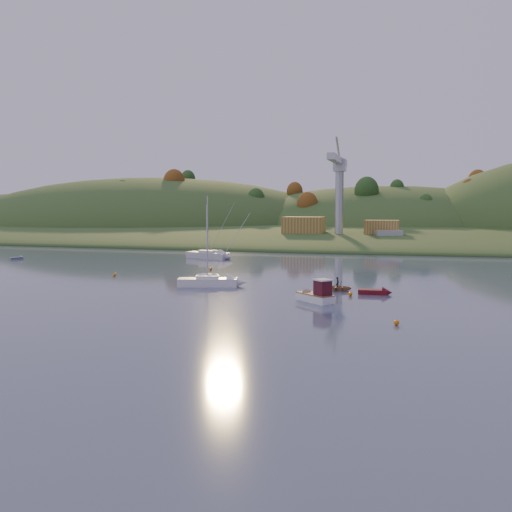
% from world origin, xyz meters
% --- Properties ---
extents(ground, '(500.00, 500.00, 0.00)m').
position_xyz_m(ground, '(0.00, 0.00, 0.00)').
color(ground, '#3A4860').
rests_on(ground, ground).
extents(far_shore, '(620.00, 220.00, 1.50)m').
position_xyz_m(far_shore, '(0.00, 230.00, 0.00)').
color(far_shore, '#324C1E').
rests_on(far_shore, ground).
extents(shore_slope, '(640.00, 150.00, 7.00)m').
position_xyz_m(shore_slope, '(0.00, 165.00, 0.00)').
color(shore_slope, '#324C1E').
rests_on(shore_slope, ground).
extents(hill_left_far, '(120.00, 100.00, 32.00)m').
position_xyz_m(hill_left_far, '(-160.00, 215.00, 0.00)').
color(hill_left_far, '#324C1E').
rests_on(hill_left_far, ground).
extents(hill_left, '(170.00, 140.00, 44.00)m').
position_xyz_m(hill_left, '(-90.00, 200.00, 0.00)').
color(hill_left, '#324C1E').
rests_on(hill_left, ground).
extents(hill_center, '(140.00, 120.00, 36.00)m').
position_xyz_m(hill_center, '(10.00, 210.00, 0.00)').
color(hill_center, '#324C1E').
rests_on(hill_center, ground).
extents(hillside_trees, '(280.00, 50.00, 32.00)m').
position_xyz_m(hillside_trees, '(0.00, 185.00, 0.00)').
color(hillside_trees, '#1A4518').
rests_on(hillside_trees, ground).
extents(wharf, '(42.00, 16.00, 2.40)m').
position_xyz_m(wharf, '(5.00, 122.00, 1.20)').
color(wharf, slate).
rests_on(wharf, ground).
extents(shed_west, '(11.00, 8.00, 4.80)m').
position_xyz_m(shed_west, '(-8.00, 123.00, 4.80)').
color(shed_west, brown).
rests_on(shed_west, wharf).
extents(shed_east, '(9.00, 7.00, 4.00)m').
position_xyz_m(shed_east, '(13.00, 124.00, 4.40)').
color(shed_east, brown).
rests_on(shed_east, wharf).
extents(dock_crane, '(3.20, 28.00, 20.30)m').
position_xyz_m(dock_crane, '(2.00, 118.39, 17.17)').
color(dock_crane, '#B7B7BC').
rests_on(dock_crane, wharf).
extents(fishing_boat, '(5.29, 5.00, 3.55)m').
position_xyz_m(fishing_boat, '(10.04, 30.36, 0.78)').
color(fishing_boat, white).
rests_on(fishing_boat, ground).
extents(sailboat_near, '(8.05, 4.25, 10.70)m').
position_xyz_m(sailboat_near, '(-5.26, 38.23, 0.70)').
color(sailboat_near, white).
rests_on(sailboat_near, ground).
extents(sailboat_far, '(9.28, 5.08, 12.34)m').
position_xyz_m(sailboat_far, '(-18.27, 74.13, 0.79)').
color(sailboat_far, silver).
rests_on(sailboat_far, ground).
extents(canoe, '(3.78, 2.77, 0.76)m').
position_xyz_m(canoe, '(11.72, 39.00, 0.38)').
color(canoe, '#A07858').
rests_on(canoe, ground).
extents(paddler, '(0.37, 0.55, 1.46)m').
position_xyz_m(paddler, '(11.72, 39.00, 0.73)').
color(paddler, black).
rests_on(paddler, ground).
extents(red_tender, '(4.03, 1.44, 1.36)m').
position_xyz_m(red_tender, '(16.94, 37.17, 0.28)').
color(red_tender, '#5A0C14').
rests_on(red_tender, ground).
extents(grey_dinghy, '(2.39, 2.77, 1.01)m').
position_xyz_m(grey_dinghy, '(-53.55, 63.18, 0.21)').
color(grey_dinghy, slate).
rests_on(grey_dinghy, ground).
extents(work_vessel, '(16.43, 9.98, 3.98)m').
position_xyz_m(work_vessel, '(15.00, 118.00, 1.42)').
color(work_vessel, slate).
rests_on(work_vessel, ground).
extents(buoy_0, '(0.50, 0.50, 0.50)m').
position_xyz_m(buoy_0, '(19.34, 19.91, 0.25)').
color(buoy_0, orange).
rests_on(buoy_0, ground).
extents(buoy_1, '(0.50, 0.50, 0.50)m').
position_xyz_m(buoy_1, '(13.71, 35.08, 0.25)').
color(buoy_1, orange).
rests_on(buoy_1, ground).
extents(buoy_2, '(0.50, 0.50, 0.50)m').
position_xyz_m(buoy_2, '(-22.16, 44.14, 0.25)').
color(buoy_2, orange).
rests_on(buoy_2, ground).
extents(buoy_3, '(0.50, 0.50, 0.50)m').
position_xyz_m(buoy_3, '(-10.90, 55.21, 0.25)').
color(buoy_3, orange).
rests_on(buoy_3, ground).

